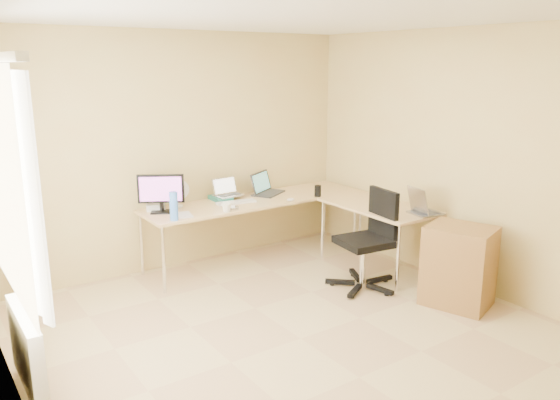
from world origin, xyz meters
TOP-DOWN VIEW (x-y plane):
  - floor at (0.00, 0.00)m, footprint 4.50×4.50m
  - ceiling at (0.00, 0.00)m, footprint 4.50×4.50m
  - wall_back at (0.00, 2.25)m, footprint 4.50×0.00m
  - wall_left at (-2.10, 0.00)m, footprint 0.00×4.50m
  - wall_right at (2.10, 0.00)m, footprint 0.00×4.50m
  - desk_main at (0.72, 1.85)m, footprint 2.65×0.70m
  - desk_return at (1.70, 0.85)m, footprint 0.70×1.30m
  - monitor at (-0.39, 1.92)m, footprint 0.49×0.37m
  - book_stack at (0.38, 2.05)m, footprint 0.20×0.27m
  - laptop_center at (0.47, 2.02)m, footprint 0.33×0.26m
  - laptop_black at (1.00, 2.00)m, footprint 0.51×0.47m
  - keyboard at (0.45, 1.82)m, footprint 0.46×0.19m
  - mouse at (1.01, 1.55)m, footprint 0.10×0.07m
  - mug at (0.18, 1.55)m, footprint 0.14×0.14m
  - cd_stack at (0.30, 1.61)m, footprint 0.14×0.14m
  - water_bottle at (-0.40, 1.58)m, footprint 0.09×0.09m
  - papers at (-0.25, 1.70)m, footprint 0.24×0.29m
  - white_box at (-0.40, 2.05)m, footprint 0.23×0.20m
  - desk_fan at (-0.14, 2.05)m, footprint 0.24×0.24m
  - black_cup at (1.40, 1.55)m, footprint 0.10×0.10m
  - laptop_return at (1.85, 0.32)m, footprint 0.39×0.33m
  - office_chair at (1.18, 0.53)m, footprint 0.68×0.68m
  - cabinet at (1.64, -0.29)m, footprint 0.64×0.71m
  - radiator at (-2.03, 0.40)m, footprint 0.09×0.80m
  - window at (-2.05, 0.40)m, footprint 0.10×1.80m

SIDE VIEW (x-z plane):
  - floor at x=0.00m, z-range 0.00..0.00m
  - radiator at x=-2.03m, z-range 0.07..0.62m
  - cabinet at x=1.64m, z-range -0.05..0.77m
  - desk_main at x=0.72m, z-range 0.00..0.73m
  - desk_return at x=1.70m, z-range 0.00..0.73m
  - office_chair at x=1.18m, z-range -0.01..1.01m
  - papers at x=-0.25m, z-range 0.73..0.74m
  - keyboard at x=0.45m, z-range 0.73..0.75m
  - cd_stack at x=0.30m, z-range 0.73..0.76m
  - mouse at x=1.01m, z-range 0.73..0.77m
  - book_stack at x=0.38m, z-range 0.73..0.77m
  - white_box at x=-0.40m, z-range 0.73..0.80m
  - mug at x=0.18m, z-range 0.73..0.83m
  - black_cup at x=1.40m, z-range 0.73..0.86m
  - laptop_return at x=1.85m, z-range 0.73..0.96m
  - laptop_black at x=1.00m, z-range 0.73..0.99m
  - desk_fan at x=-0.14m, z-range 0.73..1.01m
  - water_bottle at x=-0.40m, z-range 0.73..1.02m
  - laptop_center at x=0.47m, z-range 0.77..0.98m
  - monitor at x=-0.39m, z-range 0.73..1.14m
  - wall_back at x=0.00m, z-range -0.95..3.55m
  - wall_left at x=-2.10m, z-range -0.95..3.55m
  - wall_right at x=2.10m, z-range -0.95..3.55m
  - window at x=-2.05m, z-range 0.85..2.25m
  - ceiling at x=0.00m, z-range 2.60..2.60m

